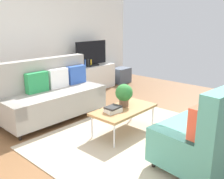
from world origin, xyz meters
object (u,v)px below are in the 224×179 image
object	(u,v)px
tv	(91,54)
storage_trunk	(121,75)
table_book_0	(113,111)
vase_0	(73,65)
tv_console	(91,78)
coffee_table	(124,110)
vase_1	(78,65)
couch_beige	(52,95)
bottle_2	(91,63)
bottle_1	(88,63)
bottle_0	(85,63)
potted_plant	(124,94)
couch_green	(221,126)

from	to	relation	value
tv	storage_trunk	bearing A→B (deg)	-4.16
table_book_0	vase_0	distance (m)	2.63
tv_console	coffee_table	bearing A→B (deg)	-122.60
vase_1	couch_beige	bearing A→B (deg)	-147.03
couch_beige	bottle_2	bearing A→B (deg)	-153.95
vase_1	bottle_2	bearing A→B (deg)	-14.04
tv	bottle_1	size ratio (longest dim) A/B	4.77
coffee_table	vase_1	world-z (taller)	vase_1
vase_0	vase_1	bearing A→B (deg)	0.00
bottle_0	table_book_0	bearing A→B (deg)	-123.15
couch_beige	bottle_0	bearing A→B (deg)	-151.25
coffee_table	potted_plant	world-z (taller)	potted_plant
vase_1	bottle_2	world-z (taller)	bottle_2
bottle_0	tv_console	bearing A→B (deg)	9.10
storage_trunk	bottle_0	distance (m)	1.45
coffee_table	table_book_0	size ratio (longest dim) A/B	4.58
tv	vase_0	xyz separation A→B (m)	(-0.58, 0.07, -0.23)
tv_console	storage_trunk	distance (m)	1.11
tv_console	vase_0	size ratio (longest dim) A/B	8.17
tv	vase_0	distance (m)	0.63
potted_plant	bottle_1	bearing A→B (deg)	60.56
couch_beige	bottle_2	xyz separation A→B (m)	(1.83, 0.86, 0.28)
coffee_table	potted_plant	bearing A→B (deg)	41.16
tv_console	table_book_0	bearing A→B (deg)	-126.88
potted_plant	vase_0	xyz separation A→B (m)	(0.82, 2.30, 0.09)
coffee_table	potted_plant	size ratio (longest dim) A/B	2.95
couch_green	table_book_0	distance (m)	1.53
vase_1	bottle_2	xyz separation A→B (m)	(0.36, -0.09, 0.02)
tv_console	bottle_1	world-z (taller)	bottle_1
table_book_0	bottle_0	world-z (taller)	bottle_0
bottle_2	tv_console	bearing A→B (deg)	40.78
tv	bottle_2	distance (m)	0.23
tv	vase_1	xyz separation A→B (m)	(-0.41, 0.07, -0.24)
couch_beige	bottle_0	world-z (taller)	couch_beige
couch_beige	bottle_2	size ratio (longest dim) A/B	10.87
tv	storage_trunk	world-z (taller)	tv
coffee_table	table_book_0	world-z (taller)	table_book_0
vase_0	bottle_2	xyz separation A→B (m)	(0.53, -0.09, 0.00)
potted_plant	tv_console	bearing A→B (deg)	58.12
coffee_table	tv_console	bearing A→B (deg)	57.40
storage_trunk	vase_1	distance (m)	1.59
couch_beige	potted_plant	size ratio (longest dim) A/B	5.13
couch_beige	tv_console	world-z (taller)	couch_beige
vase_1	bottle_0	xyz separation A→B (m)	(0.16, -0.09, 0.03)
vase_0	couch_beige	bearing A→B (deg)	-143.65
tv_console	bottle_0	world-z (taller)	bottle_0
bottle_2	couch_green	bearing A→B (deg)	-107.41
bottle_0	bottle_2	bearing A→B (deg)	0.00
bottle_2	couch_beige	bearing A→B (deg)	-154.75
potted_plant	vase_0	distance (m)	2.44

